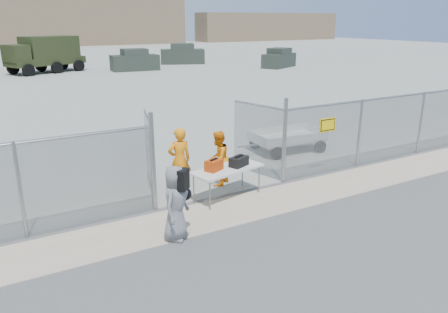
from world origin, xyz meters
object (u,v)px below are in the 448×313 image
folding_table (227,183)px  visitor (176,203)px  security_worker_right (218,158)px  utility_trailer (287,140)px  security_worker_left (180,160)px

folding_table → visitor: size_ratio=1.18×
security_worker_right → utility_trailer: bearing=170.9°
security_worker_left → visitor: bearing=66.3°
folding_table → visitor: bearing=-157.8°
security_worker_right → utility_trailer: 4.25m
security_worker_left → visitor: (-1.20, -2.48, -0.07)m
folding_table → security_worker_left: size_ratio=1.09×
security_worker_left → security_worker_right: security_worker_left is taller
security_worker_right → visitor: 3.37m
folding_table → visitor: (-2.11, -1.44, 0.42)m
visitor → utility_trailer: 7.49m
security_worker_right → utility_trailer: security_worker_right is taller
folding_table → security_worker_left: 1.47m
folding_table → security_worker_right: (0.25, 0.96, 0.38)m
security_worker_right → utility_trailer: (3.85, 1.76, -0.39)m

